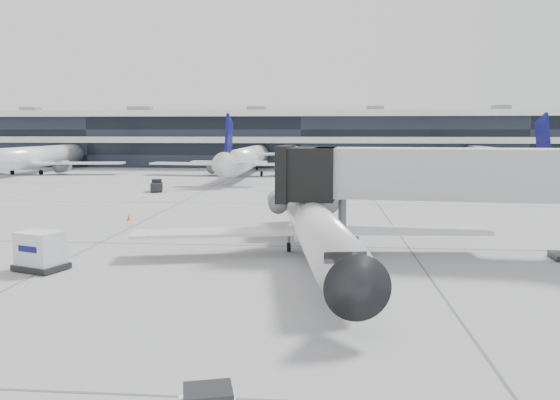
{
  "coord_description": "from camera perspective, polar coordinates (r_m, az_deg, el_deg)",
  "views": [
    {
      "loc": [
        4.71,
        -34.0,
        7.33
      ],
      "look_at": [
        1.65,
        2.82,
        2.6
      ],
      "focal_mm": 35.0,
      "sensor_mm": 36.0,
      "label": 1
    }
  ],
  "objects": [
    {
      "name": "bg_jet_center",
      "position": [
        90.2,
        -3.37,
        2.62
      ],
      "size": [
        32.0,
        40.0,
        9.6
      ],
      "primitive_type": null,
      "color": "white",
      "rests_on": "ground"
    },
    {
      "name": "traffic_cone",
      "position": [
        46.35,
        -15.52,
        -1.78
      ],
      "size": [
        0.4,
        0.4,
        0.5
      ],
      "rotation": [
        0.0,
        0.0,
        0.21
      ],
      "color": "orange",
      "rests_on": "ground"
    },
    {
      "name": "regional_jet",
      "position": [
        32.1,
        3.39,
        -2.14
      ],
      "size": [
        21.05,
        26.27,
        6.07
      ],
      "rotation": [
        0.0,
        0.0,
        0.14
      ],
      "color": "silver",
      "rests_on": "ground"
    },
    {
      "name": "terminal",
      "position": [
        116.12,
        2.43,
        6.13
      ],
      "size": [
        170.0,
        22.0,
        10.0
      ],
      "primitive_type": "cube",
      "color": "black",
      "rests_on": "ground"
    },
    {
      "name": "bg_jet_left",
      "position": [
        102.21,
        -24.4,
        2.53
      ],
      "size": [
        32.0,
        40.0,
        9.6
      ],
      "primitive_type": null,
      "color": "white",
      "rests_on": "ground"
    },
    {
      "name": "far_tug",
      "position": [
        67.22,
        -12.76,
        1.42
      ],
      "size": [
        1.9,
        2.58,
        1.47
      ],
      "rotation": [
        0.0,
        0.0,
        0.25
      ],
      "color": "black",
      "rests_on": "ground"
    },
    {
      "name": "cargo_uld",
      "position": [
        31.43,
        -23.75,
        -4.92
      ],
      "size": [
        2.94,
        2.55,
        2.02
      ],
      "rotation": [
        0.0,
        0.0,
        -0.34
      ],
      "color": "black",
      "rests_on": "ground"
    },
    {
      "name": "jet_bridge",
      "position": [
        33.43,
        19.28,
        2.46
      ],
      "size": [
        20.32,
        5.73,
        6.52
      ],
      "rotation": [
        0.0,
        0.0,
        -0.09
      ],
      "color": "#BBBEC1",
      "rests_on": "ground"
    },
    {
      "name": "ground",
      "position": [
        35.1,
        -3.08,
        -4.77
      ],
      "size": [
        220.0,
        220.0,
        0.0
      ],
      "primitive_type": "plane",
      "color": "gray",
      "rests_on": "ground"
    },
    {
      "name": "bg_jet_right",
      "position": [
        93.38,
        21.74,
        2.27
      ],
      "size": [
        32.0,
        40.0,
        9.6
      ],
      "primitive_type": null,
      "color": "white",
      "rests_on": "ground"
    }
  ]
}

